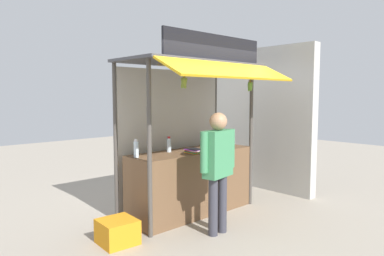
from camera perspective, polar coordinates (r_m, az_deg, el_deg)
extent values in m
plane|color=#9E9384|center=(5.68, 0.00, -13.44)|extent=(20.00, 20.00, 0.00)
cube|color=brown|center=(5.54, 0.00, -8.66)|extent=(2.07, 0.65, 0.98)
cylinder|color=#4C4742|center=(4.53, -6.83, -3.47)|extent=(0.06, 0.06, 2.28)
cylinder|color=#4C4742|center=(5.97, 9.42, -1.38)|extent=(0.06, 0.06, 2.28)
cylinder|color=#4C4742|center=(5.20, -12.14, -2.40)|extent=(0.06, 0.06, 2.28)
cylinder|color=#4C4742|center=(6.50, 3.71, -0.78)|extent=(0.06, 0.06, 2.28)
cube|color=#B7B2A8|center=(5.80, -3.33, -1.76)|extent=(2.02, 0.04, 2.23)
cube|color=#3F3F44|center=(5.39, 0.10, 10.31)|extent=(2.27, 1.02, 0.04)
cube|color=gold|center=(4.85, 6.29, 9.22)|extent=(2.23, 0.51, 0.26)
cube|color=black|center=(5.09, 3.72, 12.81)|extent=(1.86, 0.04, 0.35)
cylinder|color=#59544C|center=(5.09, 3.28, 9.47)|extent=(1.96, 0.02, 0.02)
cylinder|color=silver|center=(5.94, 4.34, -1.63)|extent=(0.09, 0.09, 0.27)
cylinder|color=red|center=(5.93, 4.35, -0.17)|extent=(0.06, 0.06, 0.04)
cylinder|color=silver|center=(5.32, -3.72, -2.77)|extent=(0.07, 0.07, 0.21)
cylinder|color=red|center=(5.30, -3.72, -1.51)|extent=(0.04, 0.04, 0.03)
cylinder|color=silver|center=(4.92, -8.94, -3.41)|extent=(0.07, 0.07, 0.22)
cylinder|color=white|center=(4.90, -8.96, -1.96)|extent=(0.05, 0.05, 0.03)
cylinder|color=silver|center=(5.80, 2.59, -2.09)|extent=(0.07, 0.07, 0.21)
cylinder|color=white|center=(5.79, 2.60, -0.94)|extent=(0.04, 0.04, 0.03)
cube|color=orange|center=(5.23, 0.25, -3.97)|extent=(0.17, 0.24, 0.01)
cube|color=green|center=(5.23, 0.28, -3.85)|extent=(0.17, 0.24, 0.01)
cube|color=red|center=(5.24, 0.32, -3.70)|extent=(0.17, 0.24, 0.01)
cube|color=white|center=(5.23, 0.32, -3.58)|extent=(0.19, 0.25, 0.01)
cube|color=purple|center=(5.23, 0.18, -3.47)|extent=(0.19, 0.25, 0.01)
cube|color=black|center=(5.23, 0.36, -3.38)|extent=(0.18, 0.24, 0.01)
cube|color=black|center=(5.42, 3.60, -3.65)|extent=(0.19, 0.29, 0.01)
cube|color=purple|center=(5.43, 3.62, -3.52)|extent=(0.18, 0.29, 0.01)
cube|color=purple|center=(5.43, 3.61, -3.44)|extent=(0.18, 0.29, 0.01)
cube|color=black|center=(5.42, 3.79, -3.35)|extent=(0.17, 0.28, 0.01)
cube|color=red|center=(5.42, 3.64, -3.24)|extent=(0.18, 0.28, 0.01)
cube|color=white|center=(5.42, 3.70, -3.13)|extent=(0.18, 0.29, 0.01)
cube|color=black|center=(5.42, 3.60, -3.02)|extent=(0.17, 0.28, 0.01)
cube|color=green|center=(5.42, 3.73, -2.92)|extent=(0.19, 0.29, 0.01)
cube|color=yellow|center=(5.41, 3.57, -2.83)|extent=(0.17, 0.28, 0.01)
cylinder|color=#332D23|center=(4.72, -1.28, 9.03)|extent=(0.01, 0.01, 0.10)
cylinder|color=olive|center=(4.71, -1.27, 8.19)|extent=(0.04, 0.04, 0.04)
ellipsoid|color=olive|center=(4.73, -1.05, 7.22)|extent=(0.03, 0.08, 0.15)
ellipsoid|color=olive|center=(4.74, -1.23, 7.23)|extent=(0.07, 0.07, 0.15)
ellipsoid|color=olive|center=(4.73, -1.53, 7.23)|extent=(0.08, 0.04, 0.15)
ellipsoid|color=olive|center=(4.71, -1.55, 7.22)|extent=(0.06, 0.06, 0.15)
ellipsoid|color=olive|center=(4.69, -1.51, 7.24)|extent=(0.03, 0.08, 0.15)
ellipsoid|color=olive|center=(4.69, -1.27, 7.22)|extent=(0.06, 0.06, 0.15)
ellipsoid|color=olive|center=(4.70, -1.13, 7.20)|extent=(0.07, 0.03, 0.15)
ellipsoid|color=olive|center=(4.71, -1.09, 7.19)|extent=(0.05, 0.05, 0.15)
cylinder|color=#332D23|center=(5.73, 9.26, 8.19)|extent=(0.01, 0.01, 0.12)
cylinder|color=olive|center=(5.73, 9.25, 7.38)|extent=(0.04, 0.04, 0.04)
ellipsoid|color=#6AA238|center=(5.75, 9.41, 6.58)|extent=(0.03, 0.08, 0.15)
ellipsoid|color=#6AA238|center=(5.74, 9.20, 6.55)|extent=(0.05, 0.05, 0.15)
ellipsoid|color=#6AA238|center=(5.73, 9.09, 6.55)|extent=(0.06, 0.04, 0.15)
ellipsoid|color=#6AA238|center=(5.72, 9.07, 6.56)|extent=(0.05, 0.06, 0.15)
ellipsoid|color=#6AA238|center=(5.70, 9.21, 6.57)|extent=(0.05, 0.07, 0.15)
ellipsoid|color=#6AA238|center=(5.71, 9.36, 6.56)|extent=(0.06, 0.03, 0.15)
ellipsoid|color=#6AA238|center=(5.73, 9.51, 6.58)|extent=(0.07, 0.07, 0.15)
cylinder|color=#383842|center=(4.73, 3.40, -12.47)|extent=(0.12, 0.12, 0.77)
cylinder|color=#383842|center=(4.85, 4.86, -12.02)|extent=(0.12, 0.12, 0.77)
cube|color=#3F8C59|center=(4.63, 4.20, -4.11)|extent=(0.48, 0.27, 0.61)
cylinder|color=#3F8C59|center=(4.44, 1.95, -3.90)|extent=(0.10, 0.10, 0.52)
cylinder|color=#3F8C59|center=(4.81, 6.27, -3.22)|extent=(0.10, 0.10, 0.52)
sphere|color=tan|center=(4.58, 4.23, 1.07)|extent=(0.23, 0.23, 0.23)
cube|color=orange|center=(4.65, -11.86, -15.94)|extent=(0.46, 0.46, 0.30)
cube|color=#B5B3AD|center=(7.15, 10.62, 1.52)|extent=(0.20, 2.40, 2.73)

